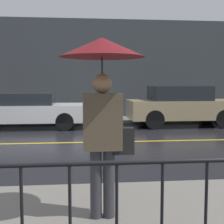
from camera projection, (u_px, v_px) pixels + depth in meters
The scene contains 7 objects.
ground_plane at pixel (60, 143), 8.63m from camera, with size 80.00×80.00×0.00m, color black.
sidewalk_far at pixel (67, 120), 13.41m from camera, with size 28.00×1.77×0.11m.
lane_marking at pixel (60, 143), 8.63m from camera, with size 25.20×0.12×0.01m.
building_storefront at pixel (67, 69), 14.23m from camera, with size 28.00×0.30×4.55m.
pedestrian at pixel (103, 81), 3.44m from camera, with size 0.94×0.94×2.03m.
car_white at pixel (25, 110), 11.41m from camera, with size 4.67×1.80×1.29m.
car_tan at pixel (182, 106), 12.00m from camera, with size 4.18×1.75×1.54m.
Camera 1 is at (0.58, -8.61, 1.65)m, focal length 50.00 mm.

